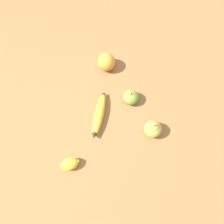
{
  "coord_description": "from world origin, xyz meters",
  "views": [
    {
      "loc": [
        0.32,
        0.04,
        0.89
      ],
      "look_at": [
        -0.01,
        0.1,
        0.03
      ],
      "focal_mm": 35.0,
      "sensor_mm": 36.0,
      "label": 1
    }
  ],
  "objects": [
    {
      "name": "orange",
      "position": [
        -0.25,
        0.13,
        0.04
      ],
      "size": [
        0.08,
        0.08,
        0.08
      ],
      "color": "orange",
      "rests_on": "ground_plane"
    },
    {
      "name": "pear",
      "position": [
        0.1,
        0.25,
        0.04
      ],
      "size": [
        0.07,
        0.07,
        0.09
      ],
      "color": "#B7AD47",
      "rests_on": "ground_plane"
    },
    {
      "name": "banana",
      "position": [
        -0.01,
        0.05,
        0.02
      ],
      "size": [
        0.2,
        0.11,
        0.04
      ],
      "rotation": [
        0.0,
        0.0,
        5.89
      ],
      "color": "gold",
      "rests_on": "ground_plane"
    },
    {
      "name": "lemon",
      "position": [
        0.17,
        -0.1,
        0.02
      ],
      "size": [
        0.06,
        0.08,
        0.05
      ],
      "rotation": [
        0.0,
        0.0,
        1.71
      ],
      "color": "yellow",
      "rests_on": "ground_plane"
    },
    {
      "name": "apple",
      "position": [
        -0.06,
        0.2,
        0.03
      ],
      "size": [
        0.07,
        0.07,
        0.07
      ],
      "color": "olive",
      "rests_on": "ground_plane"
    },
    {
      "name": "ground_plane",
      "position": [
        0.0,
        0.0,
        0.0
      ],
      "size": [
        3.0,
        3.0,
        0.0
      ],
      "primitive_type": "plane",
      "color": "olive"
    }
  ]
}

